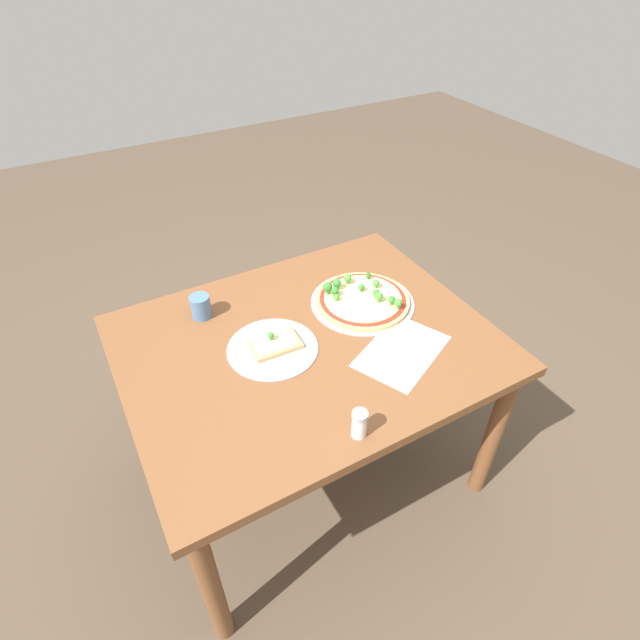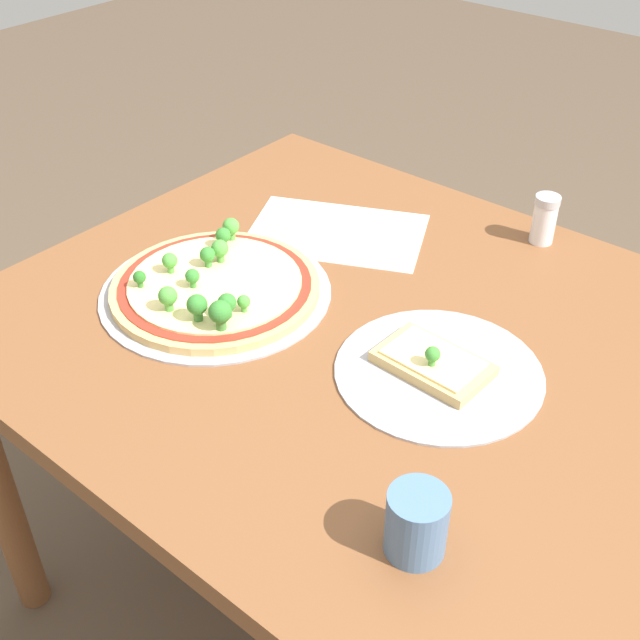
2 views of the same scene
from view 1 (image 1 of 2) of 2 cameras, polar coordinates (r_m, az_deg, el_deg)
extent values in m
plane|color=brown|center=(2.18, -1.12, -16.11)|extent=(8.00, 8.00, 0.00)
cube|color=brown|center=(1.66, -1.42, -2.85)|extent=(1.19, 0.95, 0.04)
cylinder|color=brown|center=(1.62, -12.38, -27.54)|extent=(0.06, 0.06, 0.66)
cylinder|color=brown|center=(1.96, 19.21, -12.24)|extent=(0.06, 0.06, 0.66)
cylinder|color=brown|center=(2.10, -19.95, -7.83)|extent=(0.06, 0.06, 0.66)
cylinder|color=brown|center=(2.37, 5.47, 1.17)|extent=(0.06, 0.06, 0.66)
cylinder|color=#A3A3A8|center=(1.81, 4.87, 2.03)|extent=(0.37, 0.37, 0.00)
cylinder|color=tan|center=(1.80, 4.89, 2.25)|extent=(0.34, 0.34, 0.01)
cylinder|color=#A82D1E|center=(1.80, 4.90, 2.46)|extent=(0.31, 0.31, 0.00)
cylinder|color=#F4DB8E|center=(1.80, 4.91, 2.53)|extent=(0.28, 0.28, 0.00)
sphere|color=#337A2D|center=(1.81, 4.76, 3.78)|extent=(0.02, 0.02, 0.02)
cylinder|color=#3F8136|center=(1.82, 4.73, 3.40)|extent=(0.01, 0.01, 0.01)
sphere|color=#337A2D|center=(1.78, 1.72, 3.36)|extent=(0.03, 0.03, 0.03)
cylinder|color=#3F8136|center=(1.79, 1.71, 2.88)|extent=(0.01, 0.01, 0.01)
sphere|color=#479338|center=(1.75, 8.92, 2.00)|extent=(0.03, 0.03, 0.03)
cylinder|color=#51973E|center=(1.76, 8.85, 1.51)|extent=(0.01, 0.01, 0.01)
sphere|color=#479338|center=(1.84, 6.42, 4.25)|extent=(0.03, 0.03, 0.03)
cylinder|color=#51973E|center=(1.85, 6.39, 3.84)|extent=(0.01, 0.01, 0.01)
sphere|color=#479338|center=(1.76, 1.87, 2.65)|extent=(0.02, 0.02, 0.02)
cylinder|color=#51973E|center=(1.77, 1.86, 2.31)|extent=(0.01, 0.01, 0.01)
sphere|color=#337A2D|center=(1.81, 1.94, 4.24)|extent=(0.03, 0.03, 0.03)
cylinder|color=#3F8136|center=(1.83, 1.93, 3.71)|extent=(0.01, 0.01, 0.01)
sphere|color=#479338|center=(1.77, 6.76, 2.73)|extent=(0.03, 0.03, 0.03)
cylinder|color=#51973E|center=(1.78, 6.71, 2.25)|extent=(0.01, 0.01, 0.01)
sphere|color=#337A2D|center=(1.79, 6.45, 3.11)|extent=(0.03, 0.03, 0.03)
cylinder|color=#3F8136|center=(1.80, 6.41, 2.69)|extent=(0.01, 0.01, 0.01)
sphere|color=#286B23|center=(1.88, 5.54, 5.12)|extent=(0.02, 0.02, 0.02)
cylinder|color=#37742D|center=(1.89, 5.51, 4.78)|extent=(0.01, 0.01, 0.01)
sphere|color=#337A2D|center=(1.76, 8.25, 2.27)|extent=(0.03, 0.03, 0.03)
cylinder|color=#3F8136|center=(1.77, 8.20, 1.84)|extent=(0.01, 0.01, 0.01)
sphere|color=#479338|center=(1.85, 3.17, 4.82)|extent=(0.03, 0.03, 0.03)
cylinder|color=#51973E|center=(1.86, 3.15, 4.34)|extent=(0.01, 0.01, 0.01)
sphere|color=#337A2D|center=(1.79, 0.88, 3.83)|extent=(0.03, 0.03, 0.03)
cylinder|color=#3F8136|center=(1.80, 0.88, 3.24)|extent=(0.02, 0.02, 0.02)
cylinder|color=#A3A3A8|center=(1.63, -5.43, -3.23)|extent=(0.30, 0.30, 0.00)
cube|color=tan|center=(1.62, -5.11, -2.85)|extent=(0.16, 0.10, 0.02)
cube|color=#F4DB8E|center=(1.61, -5.13, -2.59)|extent=(0.14, 0.09, 0.00)
sphere|color=#3D8933|center=(1.61, -5.66, -1.77)|extent=(0.02, 0.02, 0.02)
cylinder|color=#488E3A|center=(1.62, -5.63, -2.15)|extent=(0.01, 0.01, 0.01)
cylinder|color=#4C7099|center=(1.77, -13.48, 1.51)|extent=(0.07, 0.07, 0.08)
cylinder|color=silver|center=(1.37, 4.50, -11.95)|extent=(0.04, 0.04, 0.07)
cylinder|color=#B2B2B7|center=(1.33, 4.59, -10.77)|extent=(0.04, 0.04, 0.01)
cube|color=white|center=(1.63, 9.31, -3.53)|extent=(0.37, 0.32, 0.00)
camera|label=2|loc=(1.92, -31.00, 23.77)|focal=45.00mm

